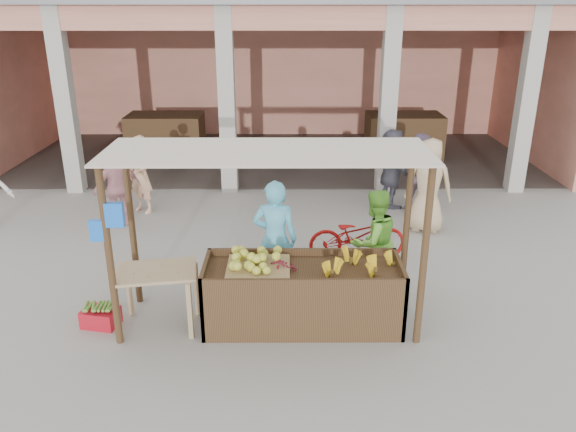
{
  "coord_description": "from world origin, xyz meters",
  "views": [
    {
      "loc": [
        0.28,
        -6.57,
        4.11
      ],
      "look_at": [
        0.31,
        1.2,
        1.09
      ],
      "focal_mm": 35.0,
      "sensor_mm": 36.0,
      "label": 1
    }
  ],
  "objects_px": {
    "motorcycle": "(357,234)",
    "vendor_green": "(374,239)",
    "red_crate": "(101,317)",
    "vendor_blue": "(275,235)",
    "fruit_stall": "(303,297)",
    "side_table": "(156,280)"
  },
  "relations": [
    {
      "from": "side_table",
      "to": "vendor_blue",
      "type": "height_order",
      "value": "vendor_blue"
    },
    {
      "from": "fruit_stall",
      "to": "vendor_blue",
      "type": "distance_m",
      "value": 1.05
    },
    {
      "from": "red_crate",
      "to": "vendor_blue",
      "type": "distance_m",
      "value": 2.62
    },
    {
      "from": "side_table",
      "to": "vendor_blue",
      "type": "relative_size",
      "value": 0.6
    },
    {
      "from": "red_crate",
      "to": "motorcycle",
      "type": "distance_m",
      "value": 4.23
    },
    {
      "from": "fruit_stall",
      "to": "vendor_green",
      "type": "distance_m",
      "value": 1.46
    },
    {
      "from": "side_table",
      "to": "red_crate",
      "type": "distance_m",
      "value": 0.98
    },
    {
      "from": "red_crate",
      "to": "motorcycle",
      "type": "xyz_separation_m",
      "value": [
        3.68,
        2.06,
        0.32
      ]
    },
    {
      "from": "fruit_stall",
      "to": "red_crate",
      "type": "xyz_separation_m",
      "value": [
        -2.71,
        -0.04,
        -0.28
      ]
    },
    {
      "from": "red_crate",
      "to": "vendor_green",
      "type": "bearing_deg",
      "value": 26.28
    },
    {
      "from": "vendor_blue",
      "to": "motorcycle",
      "type": "height_order",
      "value": "vendor_blue"
    },
    {
      "from": "vendor_blue",
      "to": "motorcycle",
      "type": "bearing_deg",
      "value": -131.99
    },
    {
      "from": "side_table",
      "to": "fruit_stall",
      "type": "bearing_deg",
      "value": -7.53
    },
    {
      "from": "red_crate",
      "to": "vendor_blue",
      "type": "height_order",
      "value": "vendor_blue"
    },
    {
      "from": "vendor_green",
      "to": "motorcycle",
      "type": "relative_size",
      "value": 0.99
    },
    {
      "from": "red_crate",
      "to": "vendor_blue",
      "type": "bearing_deg",
      "value": 32.48
    },
    {
      "from": "motorcycle",
      "to": "vendor_green",
      "type": "bearing_deg",
      "value": 179.8
    },
    {
      "from": "side_table",
      "to": "vendor_green",
      "type": "height_order",
      "value": "vendor_green"
    },
    {
      "from": "fruit_stall",
      "to": "side_table",
      "type": "relative_size",
      "value": 2.31
    },
    {
      "from": "red_crate",
      "to": "vendor_blue",
      "type": "relative_size",
      "value": 0.24
    },
    {
      "from": "vendor_green",
      "to": "motorcycle",
      "type": "height_order",
      "value": "vendor_green"
    },
    {
      "from": "red_crate",
      "to": "vendor_blue",
      "type": "xyz_separation_m",
      "value": [
        2.33,
        0.86,
        0.82
      ]
    }
  ]
}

